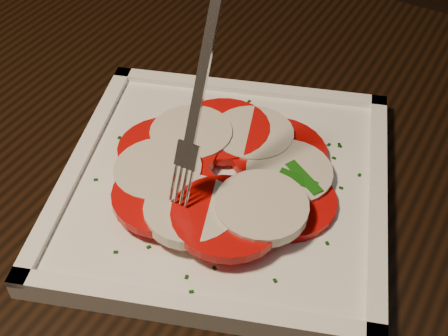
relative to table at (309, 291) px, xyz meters
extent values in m
cube|color=black|center=(0.00, 0.00, 0.08)|extent=(1.25, 0.88, 0.04)
cylinder|color=black|center=(-0.52, 0.37, -0.30)|extent=(0.06, 0.06, 0.71)
cube|color=black|center=(0.01, 0.80, -0.20)|extent=(0.46, 0.46, 0.04)
cylinder|color=black|center=(-0.15, 0.60, -0.45)|extent=(0.04, 0.04, 0.41)
cylinder|color=black|center=(-0.19, 0.96, -0.45)|extent=(0.04, 0.04, 0.41)
cube|color=white|center=(-0.09, 0.00, 0.11)|extent=(0.35, 0.35, 0.01)
cylinder|color=red|center=(-0.03, 0.00, 0.12)|extent=(0.09, 0.09, 0.02)
cylinder|color=beige|center=(-0.04, 0.03, 0.12)|extent=(0.08, 0.08, 0.02)
cylinder|color=red|center=(-0.06, 0.05, 0.12)|extent=(0.09, 0.09, 0.01)
cylinder|color=beige|center=(-0.09, 0.06, 0.12)|extent=(0.08, 0.08, 0.01)
cylinder|color=red|center=(-0.12, 0.05, 0.12)|extent=(0.09, 0.09, 0.01)
cylinder|color=beige|center=(-0.14, 0.03, 0.12)|extent=(0.08, 0.08, 0.01)
cylinder|color=red|center=(-0.15, 0.00, 0.13)|extent=(0.09, 0.09, 0.01)
cylinder|color=beige|center=(-0.14, -0.03, 0.13)|extent=(0.08, 0.08, 0.01)
cylinder|color=red|center=(-0.12, -0.05, 0.13)|extent=(0.09, 0.09, 0.01)
cylinder|color=beige|center=(-0.09, -0.06, 0.13)|extent=(0.08, 0.08, 0.01)
cylinder|color=red|center=(-0.06, -0.05, 0.13)|extent=(0.09, 0.09, 0.02)
cylinder|color=beige|center=(-0.04, -0.03, 0.13)|extent=(0.08, 0.08, 0.01)
cube|color=#15580F|center=(-0.04, -0.02, 0.12)|extent=(0.03, 0.04, 0.01)
cube|color=#15580F|center=(-0.14, 0.01, 0.12)|extent=(0.02, 0.04, 0.00)
cube|color=#15580F|center=(-0.15, -0.03, 0.12)|extent=(0.04, 0.01, 0.00)
cube|color=#15580F|center=(-0.13, -0.02, 0.12)|extent=(0.04, 0.03, 0.00)
cube|color=#15580F|center=(-0.03, 0.02, 0.12)|extent=(0.04, 0.03, 0.00)
cube|color=#15580F|center=(-0.03, 0.02, 0.12)|extent=(0.04, 0.01, 0.01)
cube|color=#15580F|center=(-0.07, -0.05, 0.12)|extent=(0.04, 0.03, 0.00)
cube|color=#093409|center=(-0.06, -0.09, 0.11)|extent=(0.00, 0.00, 0.00)
cube|color=#093409|center=(0.02, -0.03, 0.11)|extent=(0.00, 0.00, 0.00)
cube|color=#093409|center=(-0.07, -0.11, 0.11)|extent=(0.00, 0.00, 0.00)
cube|color=#093409|center=(-0.06, -0.12, 0.11)|extent=(0.00, 0.00, 0.00)
cube|color=#093409|center=(-0.18, -0.02, 0.11)|extent=(0.00, 0.00, 0.00)
cube|color=#093409|center=(-0.01, 0.08, 0.11)|extent=(0.00, 0.00, 0.00)
cube|color=#093409|center=(-0.13, -0.11, 0.11)|extent=(0.00, 0.00, 0.00)
cube|color=#093409|center=(-0.19, -0.05, 0.11)|extent=(0.00, 0.00, 0.00)
cube|color=#093409|center=(-0.19, 0.04, 0.11)|extent=(0.00, 0.00, 0.00)
cube|color=#093409|center=(0.01, 0.03, 0.11)|extent=(0.00, 0.00, 0.00)
cube|color=#093409|center=(-0.01, 0.09, 0.11)|extent=(0.00, 0.00, 0.00)
cube|color=#093409|center=(-0.01, 0.07, 0.11)|extent=(0.00, 0.00, 0.00)
cube|color=#093409|center=(-0.11, 0.08, 0.11)|extent=(0.00, 0.00, 0.00)
cube|color=#093409|center=(-0.20, 0.01, 0.11)|extent=(0.00, 0.00, 0.00)
cube|color=#093409|center=(-0.12, 0.11, 0.11)|extent=(0.00, 0.00, 0.00)
cube|color=#093409|center=(-0.01, 0.05, 0.11)|extent=(0.00, 0.00, 0.00)
cube|color=#093409|center=(-0.04, 0.08, 0.11)|extent=(0.00, 0.00, 0.00)
cube|color=#093409|center=(0.02, 0.06, 0.11)|extent=(0.00, 0.00, 0.00)
cube|color=#093409|center=(-0.01, -0.08, 0.11)|extent=(0.00, 0.00, 0.00)
cube|color=#093409|center=(-0.11, -0.10, 0.11)|extent=(0.00, 0.00, 0.00)
cube|color=#093409|center=(0.00, 0.01, 0.11)|extent=(0.00, 0.00, 0.00)
cube|color=#093409|center=(-0.15, 0.06, 0.11)|extent=(0.00, 0.00, 0.00)
cube|color=#093409|center=(-0.17, 0.04, 0.11)|extent=(0.00, 0.00, 0.00)
cube|color=#093409|center=(-0.07, 0.09, 0.11)|extent=(0.00, 0.00, 0.00)
cube|color=#093409|center=(-0.02, 0.08, 0.11)|extent=(0.00, 0.00, 0.00)
cube|color=#093409|center=(-0.18, 0.04, 0.11)|extent=(0.00, 0.00, 0.00)
camera|label=1|loc=(0.08, -0.35, 0.50)|focal=50.00mm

